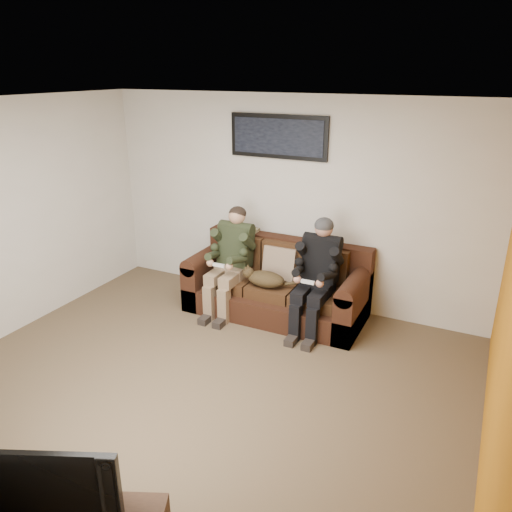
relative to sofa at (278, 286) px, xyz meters
The scene contains 13 objects.
floor 1.86m from the sofa, 91.39° to the right, with size 5.00×5.00×0.00m, color brown.
ceiling 2.91m from the sofa, 91.39° to the right, with size 5.00×5.00×0.00m, color silver.
wall_back 1.05m from the sofa, 95.98° to the left, with size 5.00×5.00×0.00m, color beige.
wall_right 3.21m from the sofa, 36.65° to the right, with size 4.50×4.50×0.00m, color beige.
accent_wall_right 3.20m from the sofa, 36.77° to the right, with size 4.50×4.50×0.00m, color #BF7013.
sofa is the anchor object (origin of this frame).
throw_pillow 0.30m from the sofa, 90.00° to the left, with size 0.41×0.12×0.39m, color #8E745D.
throw_blanket 0.90m from the sofa, 157.48° to the left, with size 0.44×0.22×0.08m, color tan.
person_left 0.70m from the sofa, 162.00° to the right, with size 0.51×0.87×1.29m.
person_right 0.71m from the sofa, 17.96° to the right, with size 0.51×0.86×1.30m.
cat 0.34m from the sofa, 102.87° to the right, with size 0.66×0.26×0.24m.
framed_poster 1.82m from the sofa, 117.23° to the left, with size 1.25×0.05×0.52m.
television 3.80m from the sofa, 87.14° to the right, with size 0.99×0.13×0.57m, color black.
Camera 1 is at (2.27, -3.36, 2.87)m, focal length 35.00 mm.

